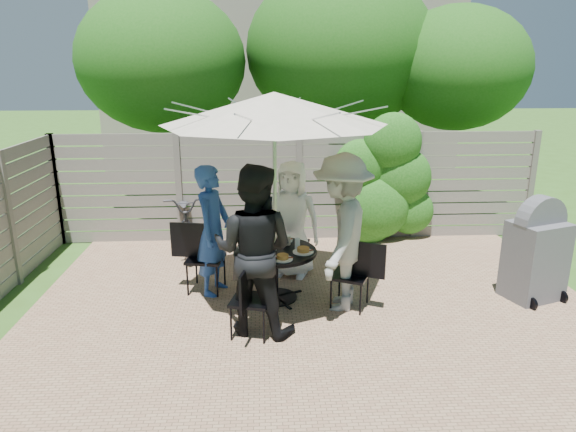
{
  "coord_description": "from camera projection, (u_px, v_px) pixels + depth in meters",
  "views": [
    {
      "loc": [
        -0.63,
        -5.38,
        2.89
      ],
      "look_at": [
        -0.3,
        0.85,
        1.06
      ],
      "focal_mm": 32.0,
      "sensor_mm": 36.0,
      "label": 1
    }
  ],
  "objects": [
    {
      "name": "coffee_cup",
      "position": [
        287.0,
        240.0,
        6.57
      ],
      "size": [
        0.08,
        0.08,
        0.12
      ],
      "primitive_type": "cylinder",
      "color": "#C6B293",
      "rests_on": "patio_table"
    },
    {
      "name": "person_front",
      "position": [
        254.0,
        251.0,
        5.56
      ],
      "size": [
        1.11,
        0.98,
        1.92
      ],
      "primitive_type": "imported",
      "rotation": [
        0.0,
        0.0,
        2.83
      ],
      "color": "black",
      "rests_on": "ground"
    },
    {
      "name": "chair_back",
      "position": [
        294.0,
        254.0,
        7.42
      ],
      "size": [
        0.5,
        0.66,
        0.87
      ],
      "rotation": [
        0.0,
        0.0,
        4.49
      ],
      "color": "black",
      "rests_on": "ground"
    },
    {
      "name": "person_back",
      "position": [
        292.0,
        220.0,
        7.14
      ],
      "size": [
        0.93,
        0.75,
        1.66
      ],
      "primitive_type": "imported",
      "rotation": [
        0.0,
        0.0,
        5.97
      ],
      "color": "white",
      "rests_on": "ground"
    },
    {
      "name": "chair_right",
      "position": [
        351.0,
        288.0,
        6.29
      ],
      "size": [
        0.67,
        0.56,
        0.88
      ],
      "rotation": [
        0.0,
        0.0,
        2.71
      ],
      "color": "black",
      "rests_on": "ground"
    },
    {
      "name": "backyard_envelope",
      "position": [
        284.0,
        75.0,
        15.13
      ],
      "size": [
        60.0,
        60.0,
        5.0
      ],
      "color": "#31551A",
      "rests_on": "ground"
    },
    {
      "name": "person_left",
      "position": [
        213.0,
        231.0,
        6.56
      ],
      "size": [
        0.58,
        0.72,
        1.71
      ],
      "primitive_type": "imported",
      "rotation": [
        0.0,
        0.0,
        7.54
      ],
      "color": "#21438F",
      "rests_on": "ground"
    },
    {
      "name": "glass_right",
      "position": [
        297.0,
        244.0,
        6.42
      ],
      "size": [
        0.07,
        0.07,
        0.14
      ],
      "primitive_type": "cylinder",
      "color": "silver",
      "rests_on": "patio_table"
    },
    {
      "name": "patio_table",
      "position": [
        275.0,
        265.0,
        6.47
      ],
      "size": [
        1.3,
        1.3,
        0.68
      ],
      "rotation": [
        0.0,
        0.0,
        -0.31
      ],
      "color": "black",
      "rests_on": "ground"
    },
    {
      "name": "bicycle",
      "position": [
        186.0,
        220.0,
        8.26
      ],
      "size": [
        0.95,
        1.95,
        0.98
      ],
      "primitive_type": "imported",
      "rotation": [
        0.0,
        0.0,
        0.17
      ],
      "color": "#333338",
      "rests_on": "ground"
    },
    {
      "name": "glass_back",
      "position": [
        273.0,
        237.0,
        6.66
      ],
      "size": [
        0.07,
        0.07,
        0.14
      ],
      "primitive_type": "cylinder",
      "color": "silver",
      "rests_on": "patio_table"
    },
    {
      "name": "plate_right",
      "position": [
        303.0,
        251.0,
        6.32
      ],
      "size": [
        0.26,
        0.26,
        0.06
      ],
      "color": "white",
      "rests_on": "patio_table"
    },
    {
      "name": "bbq_grill",
      "position": [
        536.0,
        253.0,
        6.46
      ],
      "size": [
        0.8,
        0.7,
        1.36
      ],
      "rotation": [
        0.0,
        0.0,
        0.34
      ],
      "color": "#525357",
      "rests_on": "ground"
    },
    {
      "name": "plate_extra",
      "position": [
        283.0,
        258.0,
        6.08
      ],
      "size": [
        0.24,
        0.24,
        0.06
      ],
      "color": "white",
      "rests_on": "patio_table"
    },
    {
      "name": "chair_front",
      "position": [
        251.0,
        314.0,
        5.63
      ],
      "size": [
        0.51,
        0.66,
        0.87
      ],
      "rotation": [
        0.0,
        0.0,
        1.33
      ],
      "color": "black",
      "rests_on": "ground"
    },
    {
      "name": "person_right",
      "position": [
        342.0,
        233.0,
        6.13
      ],
      "size": [
        1.06,
        1.41,
        1.93
      ],
      "primitive_type": "imported",
      "rotation": [
        0.0,
        0.0,
        4.4
      ],
      "color": "#989994",
      "rests_on": "ground"
    },
    {
      "name": "syrup_jug",
      "position": [
        272.0,
        242.0,
        6.45
      ],
      "size": [
        0.09,
        0.09,
        0.16
      ],
      "primitive_type": "cylinder",
      "color": "#59280C",
      "rests_on": "patio_table"
    },
    {
      "name": "plate_left",
      "position": [
        248.0,
        246.0,
        6.49
      ],
      "size": [
        0.26,
        0.26,
        0.06
      ],
      "color": "white",
      "rests_on": "patio_table"
    },
    {
      "name": "umbrella",
      "position": [
        274.0,
        109.0,
        5.92
      ],
      "size": [
        3.38,
        3.38,
        2.6
      ],
      "rotation": [
        0.0,
        0.0,
        -0.31
      ],
      "color": "silver",
      "rests_on": "ground"
    },
    {
      "name": "plate_front",
      "position": [
        267.0,
        258.0,
        6.07
      ],
      "size": [
        0.26,
        0.26,
        0.06
      ],
      "color": "white",
      "rests_on": "patio_table"
    },
    {
      "name": "glass_left",
      "position": [
        253.0,
        246.0,
        6.36
      ],
      "size": [
        0.07,
        0.07,
        0.14
      ],
      "primitive_type": "cylinder",
      "color": "silver",
      "rests_on": "patio_table"
    },
    {
      "name": "chair_left",
      "position": [
        205.0,
        271.0,
        6.76
      ],
      "size": [
        0.71,
        0.53,
        0.94
      ],
      "rotation": [
        0.0,
        0.0,
        6.11
      ],
      "color": "black",
      "rests_on": "ground"
    },
    {
      "name": "plate_back",
      "position": [
        283.0,
        239.0,
        6.74
      ],
      "size": [
        0.26,
        0.26,
        0.06
      ],
      "color": "white",
      "rests_on": "patio_table"
    }
  ]
}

